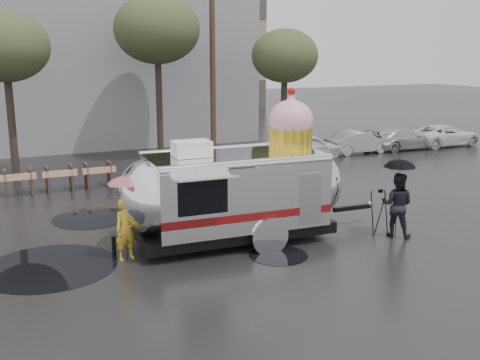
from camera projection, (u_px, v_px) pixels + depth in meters
name	position (u px, v px, depth m)	size (l,w,h in m)	color
ground	(315.00, 251.00, 15.35)	(120.00, 120.00, 0.00)	black
puddles	(138.00, 235.00, 16.68)	(10.60, 7.61, 0.01)	black
grey_building	(51.00, 31.00, 33.66)	(22.00, 12.00, 13.00)	slate
utility_pole	(213.00, 66.00, 27.76)	(1.60, 0.28, 9.00)	#473323
tree_left	(5.00, 47.00, 22.91)	(3.64, 3.64, 6.95)	#382D26
tree_mid	(157.00, 30.00, 27.27)	(4.20, 4.20, 8.03)	#382D26
tree_right	(285.00, 57.00, 28.16)	(3.36, 3.36, 6.42)	#382D26
barricade_row	(59.00, 178.00, 21.90)	(4.30, 0.80, 1.00)	#473323
parked_cars	(386.00, 138.00, 30.54)	(13.20, 1.90, 1.50)	silver
airstream_trailer	(237.00, 188.00, 15.95)	(8.23, 3.20, 4.43)	silver
person_left	(126.00, 229.00, 14.60)	(0.59, 0.40, 1.65)	gold
umbrella_pink	(124.00, 189.00, 14.36)	(1.05, 1.05, 2.26)	pink
person_right	(397.00, 205.00, 16.44)	(0.92, 0.51, 1.91)	black
umbrella_black	(399.00, 172.00, 16.21)	(1.16, 1.16, 2.34)	black
tripod	(380.00, 208.00, 16.59)	(0.53, 0.58, 1.40)	black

